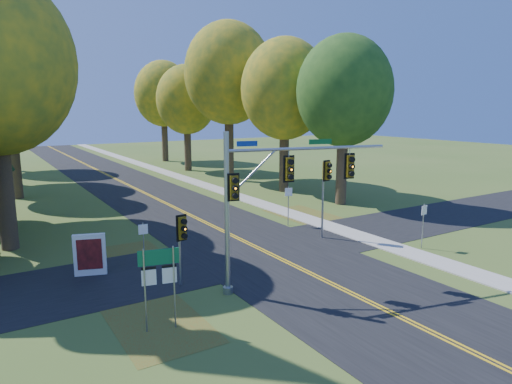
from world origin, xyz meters
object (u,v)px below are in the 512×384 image
east_signal_pole (326,179)px  traffic_mast (270,189)px  route_sign_cluster (159,272)px  info_kiosk (90,255)px

east_signal_pole → traffic_mast: bearing=-153.5°
route_sign_cluster → traffic_mast: bearing=24.8°
traffic_mast → info_kiosk: (-5.95, 5.41, -3.22)m
traffic_mast → east_signal_pole: 8.08m
traffic_mast → route_sign_cluster: traffic_mast is taller
route_sign_cluster → info_kiosk: 6.62m
route_sign_cluster → info_kiosk: route_sign_cluster is taller
east_signal_pole → info_kiosk: bearing=168.6°
route_sign_cluster → info_kiosk: size_ratio=1.51×
info_kiosk → east_signal_pole: bearing=14.1°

